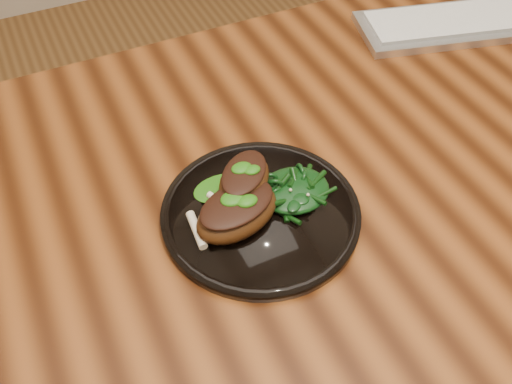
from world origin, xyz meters
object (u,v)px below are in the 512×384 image
desk (317,212)px  greens_heap (295,187)px  keyboard (479,21)px  plate (261,213)px  lamb_chop_front (236,212)px

desk → greens_heap: 0.13m
desk → keyboard: size_ratio=3.51×
plate → desk: bearing=17.9°
desk → greens_heap: greens_heap is taller
lamb_chop_front → keyboard: (0.59, 0.25, -0.03)m
greens_heap → plate: bearing=-174.8°
desk → keyboard: (0.44, 0.20, 0.09)m
desk → lamb_chop_front: size_ratio=12.59×
keyboard → greens_heap: bearing=-154.8°
plate → greens_heap: greens_heap is taller
plate → greens_heap: 0.05m
desk → plate: plate is taller
desk → greens_heap: size_ratio=17.34×
lamb_chop_front → greens_heap: 0.09m
lamb_chop_front → plate: bearing=13.7°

